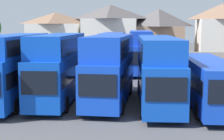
{
  "coord_description": "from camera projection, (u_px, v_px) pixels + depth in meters",
  "views": [
    {
      "loc": [
        2.8,
        -23.68,
        5.67
      ],
      "look_at": [
        0.0,
        3.0,
        2.06
      ],
      "focal_mm": 53.53,
      "sensor_mm": 36.0,
      "label": 1
    }
  ],
  "objects": [
    {
      "name": "ground",
      "position": [
        124.0,
        70.0,
        42.13
      ],
      "size": [
        140.0,
        140.0,
        0.0
      ],
      "primitive_type": "plane",
      "color": "#4C4C4F"
    },
    {
      "name": "depot_boundary_wall",
      "position": [
        128.0,
        57.0,
        49.79
      ],
      "size": [
        56.0,
        0.5,
        1.8
      ],
      "primitive_type": "cube",
      "color": "gray",
      "rests_on": "ground"
    },
    {
      "name": "bus_1",
      "position": [
        15.0,
        64.0,
        24.57
      ],
      "size": [
        3.11,
        11.41,
        4.98
      ],
      "rotation": [
        0.0,
        0.0,
        -1.51
      ],
      "color": "blue",
      "rests_on": "ground"
    },
    {
      "name": "bus_2",
      "position": [
        59.0,
        64.0,
        24.67
      ],
      "size": [
        2.89,
        10.43,
        5.0
      ],
      "rotation": [
        0.0,
        0.0,
        -1.53
      ],
      "color": "#0D44BD",
      "rests_on": "ground"
    },
    {
      "name": "bus_3",
      "position": [
        110.0,
        65.0,
        24.29
      ],
      "size": [
        2.95,
        10.16,
        4.95
      ],
      "rotation": [
        0.0,
        0.0,
        -1.61
      ],
      "color": "#123FC2",
      "rests_on": "ground"
    },
    {
      "name": "bus_4",
      "position": [
        158.0,
        67.0,
        23.77
      ],
      "size": [
        3.14,
        11.52,
        4.83
      ],
      "rotation": [
        0.0,
        0.0,
        -1.52
      ],
      "color": "#1046BC",
      "rests_on": "ground"
    },
    {
      "name": "bus_5",
      "position": [
        207.0,
        80.0,
        23.35
      ],
      "size": [
        2.9,
        11.77,
        3.27
      ],
      "rotation": [
        0.0,
        0.0,
        -1.54
      ],
      "color": "blue",
      "rests_on": "ground"
    },
    {
      "name": "bus_6",
      "position": [
        84.0,
        56.0,
        40.39
      ],
      "size": [
        3.11,
        10.27,
        3.47
      ],
      "rotation": [
        0.0,
        0.0,
        -1.63
      ],
      "color": "blue",
      "rests_on": "ground"
    },
    {
      "name": "bus_7",
      "position": [
        113.0,
        50.0,
        39.81
      ],
      "size": [
        2.8,
        10.58,
        4.77
      ],
      "rotation": [
        0.0,
        0.0,
        -1.54
      ],
      "color": "blue",
      "rests_on": "ground"
    },
    {
      "name": "bus_8",
      "position": [
        140.0,
        49.0,
        39.59
      ],
      "size": [
        2.86,
        10.5,
        5.01
      ],
      "rotation": [
        0.0,
        0.0,
        -1.53
      ],
      "color": "blue",
      "rests_on": "ground"
    },
    {
      "name": "bus_9",
      "position": [
        166.0,
        57.0,
        38.9
      ],
      "size": [
        2.7,
        11.51,
        3.47
      ],
      "rotation": [
        0.0,
        0.0,
        -1.56
      ],
      "color": "blue",
      "rests_on": "ground"
    },
    {
      "name": "house_terrace_left",
      "position": [
        56.0,
        35.0,
        58.57
      ],
      "size": [
        9.57,
        6.52,
        7.87
      ],
      "color": "silver",
      "rests_on": "ground"
    },
    {
      "name": "house_terrace_centre",
      "position": [
        110.0,
        31.0,
        57.82
      ],
      "size": [
        9.54,
        7.93,
        9.18
      ],
      "color": "silver",
      "rests_on": "ground"
    },
    {
      "name": "house_terrace_right",
      "position": [
        158.0,
        33.0,
        57.8
      ],
      "size": [
        8.69,
        8.02,
        8.45
      ],
      "color": "#9E7A60",
      "rests_on": "ground"
    },
    {
      "name": "house_terrace_far_right",
      "position": [
        222.0,
        31.0,
        55.55
      ],
      "size": [
        8.17,
        7.48,
        9.24
      ],
      "color": "silver",
      "rests_on": "ground"
    }
  ]
}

